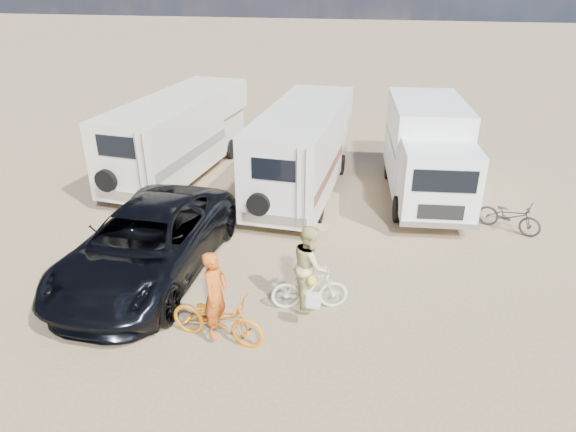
% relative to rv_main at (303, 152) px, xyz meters
% --- Properties ---
extents(ground, '(140.00, 140.00, 0.00)m').
position_rel_rv_main_xyz_m(ground, '(0.21, -6.61, -1.40)').
color(ground, '#9C825D').
rests_on(ground, ground).
extents(rv_main, '(2.56, 6.88, 2.81)m').
position_rel_rv_main_xyz_m(rv_main, '(0.00, 0.00, 0.00)').
color(rv_main, white).
rests_on(rv_main, ground).
extents(rv_left, '(2.99, 7.38, 2.77)m').
position_rel_rv_main_xyz_m(rv_left, '(-4.49, 0.83, -0.02)').
color(rv_left, beige).
rests_on(rv_left, ground).
extents(box_truck, '(2.68, 5.84, 2.97)m').
position_rel_rv_main_xyz_m(box_truck, '(3.90, 0.20, 0.08)').
color(box_truck, white).
rests_on(box_truck, ground).
extents(dark_suv, '(2.96, 6.10, 1.67)m').
position_rel_rv_main_xyz_m(dark_suv, '(-2.81, -5.61, -0.57)').
color(dark_suv, black).
rests_on(dark_suv, ground).
extents(bike_man, '(2.06, 0.99, 1.04)m').
position_rel_rv_main_xyz_m(bike_man, '(-0.44, -7.65, -0.89)').
color(bike_man, orange).
rests_on(bike_man, ground).
extents(bike_woman, '(1.74, 0.85, 1.01)m').
position_rel_rv_main_xyz_m(bike_woman, '(1.18, -6.27, -0.90)').
color(bike_woman, beige).
rests_on(bike_woman, ground).
extents(rider_man, '(0.53, 0.72, 1.80)m').
position_rel_rv_main_xyz_m(rider_man, '(-0.44, -7.65, -0.50)').
color(rider_man, '#C95616').
rests_on(rider_man, ground).
extents(rider_woman, '(0.88, 1.02, 1.82)m').
position_rel_rv_main_xyz_m(rider_woman, '(1.18, -6.27, -0.49)').
color(rider_woman, '#D5CE81').
rests_on(rider_woman, ground).
extents(bike_parked, '(1.82, 1.35, 0.91)m').
position_rel_rv_main_xyz_m(bike_parked, '(6.14, -1.60, -0.95)').
color(bike_parked, '#272927').
rests_on(bike_parked, ground).
extents(cooler, '(0.61, 0.54, 0.41)m').
position_rel_rv_main_xyz_m(cooler, '(-2.12, -2.19, -1.20)').
color(cooler, '#234E93').
rests_on(cooler, ground).
extents(crate, '(0.44, 0.44, 0.34)m').
position_rel_rv_main_xyz_m(crate, '(1.00, -3.05, -1.23)').
color(crate, '#978056').
rests_on(crate, ground).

